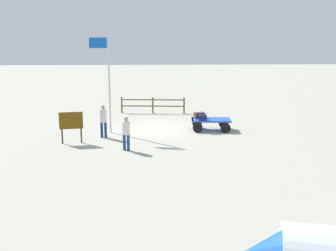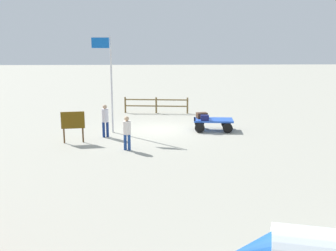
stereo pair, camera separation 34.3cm
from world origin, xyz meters
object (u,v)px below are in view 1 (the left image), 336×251
Objects in this scene: suitcase_maroon at (199,115)px; worker_lead at (126,131)px; worker_trailing at (103,118)px; flagpole at (107,76)px; suitcase_tan at (203,118)px; signboard at (71,123)px; luggage_cart at (211,122)px.

worker_lead is at bearing 46.86° from suitcase_maroon.
suitcase_maroon is at bearing -162.33° from worker_trailing.
worker_trailing is 0.33× the size of flagpole.
suitcase_tan is 0.27× the size of worker_trailing.
suitcase_maroon is at bearing -173.52° from flagpole.
worker_lead reaches higher than signboard.
signboard is at bearing -27.81° from worker_lead.
luggage_cart is 1.46× the size of signboard.
worker_lead is 2.88m from worker_trailing.
luggage_cart is at bearing 153.47° from suitcase_maroon.
suitcase_maroon is 5.55m from worker_trailing.
suitcase_tan is at bearing -168.85° from worker_trailing.
suitcase_maroon reaches higher than luggage_cart.
flagpole is at bearing -0.43° from suitcase_tan.
luggage_cart is at bearing -139.24° from worker_lead.
signboard is at bearing 22.48° from suitcase_maroon.
flagpole reaches higher than suitcase_tan.
luggage_cart is at bearing -166.76° from worker_trailing.
worker_lead reaches higher than luggage_cart.
worker_lead is (4.58, 3.95, 0.46)m from luggage_cart.
signboard is (2.76, -1.46, 0.10)m from worker_lead.
luggage_cart is 6.33m from flagpole.
suitcase_tan is 7.17m from signboard.
luggage_cart is 6.06m from worker_trailing.
worker_trailing is 2.40m from flagpole.
suitcase_maroon is 0.41× the size of worker_lead.
luggage_cart is 6.06m from worker_lead.
flagpole is at bearing 2.84° from luggage_cart.
worker_trailing is at bearing 13.24° from luggage_cart.
worker_lead is 4.43m from flagpole.
flagpole is at bearing -97.45° from worker_trailing.
luggage_cart is 0.74m from suitcase_maroon.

